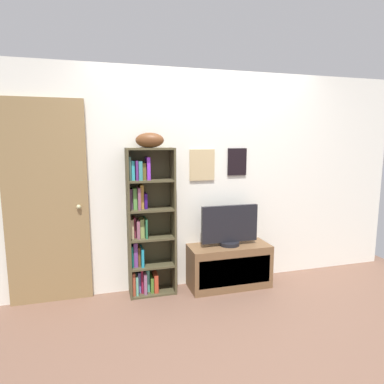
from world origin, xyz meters
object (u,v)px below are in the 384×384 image
at_px(bookshelf, 146,226).
at_px(television, 230,226).
at_px(door, 47,204).
at_px(tv_stand, 229,266).
at_px(football, 150,140).

distance_m(bookshelf, television, 0.91).
bearing_deg(bookshelf, television, -5.90).
relative_size(bookshelf, door, 0.77).
relative_size(bookshelf, tv_stand, 1.72).
xyz_separation_m(bookshelf, tv_stand, (0.90, -0.09, -0.49)).
bearing_deg(tv_stand, football, 175.43).
xyz_separation_m(football, television, (0.85, -0.07, -0.93)).
bearing_deg(television, tv_stand, -90.00).
height_order(bookshelf, football, football).
bearing_deg(bookshelf, tv_stand, -5.97).
bearing_deg(television, football, 175.51).
bearing_deg(bookshelf, football, -26.78).
bearing_deg(tv_stand, bookshelf, 174.03).
bearing_deg(football, bookshelf, 153.22).
relative_size(television, door, 0.32).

